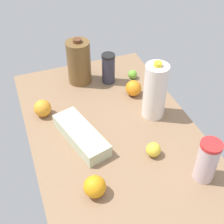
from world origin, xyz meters
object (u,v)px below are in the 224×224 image
Objects in this scene: orange_by_jug at (133,88)px; orange_loose at (95,187)px; egg_carton at (81,135)px; chocolate_milk_jug at (79,62)px; tumbler_cup at (207,161)px; milk_jug at (155,91)px; lime_far_back at (133,74)px; orange_near_front at (43,108)px; shaker_bottle at (108,68)px; lemon_beside_bowl at (153,150)px.

orange_loose is (51.92, -37.99, 0.12)cm from orange_by_jug.
chocolate_milk_jug is (-44.79, 12.27, 9.06)cm from egg_carton.
tumbler_cup is at bearing 80.35° from orange_loose.
orange_loose is at bearing -21.04° from egg_carton.
milk_jug is 1.15× the size of chocolate_milk_jug.
orange_by_jug is (-22.77, 35.04, 1.12)cm from egg_carton.
lime_far_back is (-73.46, 0.92, -7.00)cm from tumbler_cup.
orange_by_jug is (-17.69, -2.77, -9.80)cm from milk_jug.
shaker_bottle is at bearing 111.79° from orange_near_front.
egg_carton is 47.31cm from chocolate_milk_jug.
milk_jug is 5.90× the size of lime_far_back.
chocolate_milk_jug is 16.24cm from shaker_bottle.
orange_near_front is 1.68× the size of lime_far_back.
lemon_beside_bowl is at bearing 42.79° from orange_near_front.
milk_jug is 3.52× the size of orange_near_front.
lime_far_back is at bearing 83.08° from shaker_bottle.
shaker_bottle is at bearing 129.94° from egg_carton.
lime_far_back is at bearing 174.78° from milk_jug.
lemon_beside_bowl is 0.76× the size of orange_by_jug.
orange_by_jug is 15.46cm from lime_far_back.
lime_far_back is (7.74, 28.47, -9.60)cm from chocolate_milk_jug.
lime_far_back is at bearing 179.29° from tumbler_cup.
shaker_bottle is 2.03× the size of orange_near_front.
orange_by_jug reaches higher than lemon_beside_bowl.
orange_loose is at bearing -23.75° from shaker_bottle.
chocolate_milk_jug is at bearing -147.25° from milk_jug.
chocolate_milk_jug reaches higher than tumbler_cup.
orange_by_jug is at bearing 27.00° from shaker_bottle.
lemon_beside_bowl is (-17.30, -13.56, -6.33)cm from tumbler_cup.
chocolate_milk_jug reaches higher than orange_loose.
chocolate_milk_jug is (-39.71, -25.54, -1.87)cm from milk_jug.
tumbler_cup is 22.88cm from lemon_beside_bowl.
tumbler_cup is 43.70cm from orange_loose.
chocolate_milk_jug is at bearing 168.37° from orange_loose.
orange_near_front reaches higher than lemon_beside_bowl.
tumbler_cup is 2.21× the size of orange_loose.
chocolate_milk_jug is at bearing 131.29° from orange_near_front.
milk_jug is at bearing -5.22° from lime_far_back.
shaker_bottle is 18.43cm from orange_by_jug.
tumbler_cup is 0.59× the size of egg_carton.
milk_jug is at bearing 32.75° from chocolate_milk_jug.
shaker_bottle is at bearing 179.36° from lemon_beside_bowl.
orange_near_front is (21.87, -24.91, -7.91)cm from chocolate_milk_jug.
milk_jug reaches higher than lemon_beside_bowl.
orange_by_jug is at bearing 45.97° from chocolate_milk_jug.
orange_by_jug is (-59.19, -4.78, -5.33)cm from tumbler_cup.
orange_loose is at bearing 10.54° from orange_near_front.
chocolate_milk_jug is 66.02cm from lemon_beside_bowl.
milk_jug reaches higher than orange_near_front.
milk_jug reaches higher than egg_carton.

